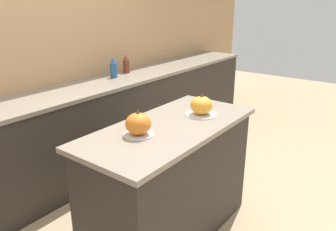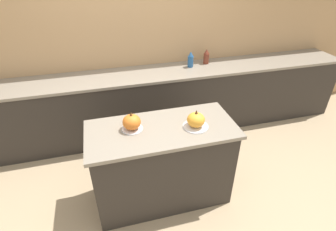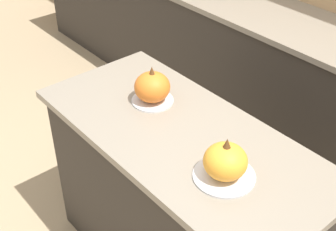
# 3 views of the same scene
# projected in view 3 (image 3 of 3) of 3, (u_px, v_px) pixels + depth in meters

# --- Properties ---
(kitchen_island) EXTENTS (1.39, 0.64, 0.90)m
(kitchen_island) POSITION_uv_depth(u_px,v_px,m) (180.00, 206.00, 2.23)
(kitchen_island) COLOR #2D2823
(kitchen_island) RESTS_ON ground_plane
(back_counter) EXTENTS (6.00, 0.60, 0.92)m
(back_counter) POSITION_uv_depth(u_px,v_px,m) (331.00, 110.00, 2.88)
(back_counter) COLOR #2D2823
(back_counter) RESTS_ON ground_plane
(pumpkin_cake_left) EXTENTS (0.20, 0.20, 0.18)m
(pumpkin_cake_left) POSITION_uv_depth(u_px,v_px,m) (152.00, 88.00, 2.13)
(pumpkin_cake_left) COLOR silver
(pumpkin_cake_left) RESTS_ON kitchen_island
(pumpkin_cake_right) EXTENTS (0.24, 0.24, 0.18)m
(pumpkin_cake_right) POSITION_uv_depth(u_px,v_px,m) (225.00, 163.00, 1.71)
(pumpkin_cake_right) COLOR silver
(pumpkin_cake_right) RESTS_ON kitchen_island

